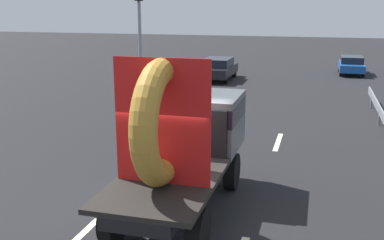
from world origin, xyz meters
TOP-DOWN VIEW (x-y plane):
  - ground_plane at (0.00, 0.00)m, footprint 120.00×120.00m
  - flatbed_truck at (0.37, 0.54)m, footprint 2.02×5.28m
  - distant_sedan at (-2.86, 18.52)m, footprint 1.76×4.11m
  - traffic_light at (-5.26, 11.84)m, footprint 0.42×0.36m
  - lane_dash_left_far at (-1.25, 5.65)m, footprint 0.16×2.08m
  - lane_dash_right_far at (1.98, 6.07)m, footprint 0.16×2.13m
  - oncoming_car at (5.19, 23.28)m, footprint 1.55×3.62m

SIDE VIEW (x-z plane):
  - ground_plane at x=0.00m, z-range 0.00..0.00m
  - lane_dash_left_far at x=-1.25m, z-range 0.00..0.01m
  - lane_dash_right_far at x=1.98m, z-range 0.00..0.01m
  - oncoming_car at x=5.19m, z-range 0.04..1.22m
  - distant_sedan at x=-2.86m, z-range 0.05..1.39m
  - flatbed_truck at x=0.37m, z-range -0.12..3.46m
  - traffic_light at x=-5.26m, z-range 0.87..6.45m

